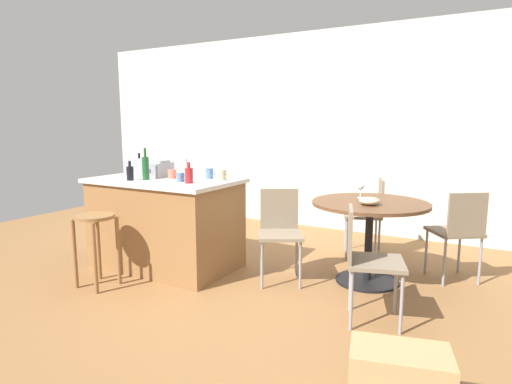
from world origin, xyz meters
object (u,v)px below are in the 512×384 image
(cup_3, at_px, (222,175))
(wooden_stool, at_px, (96,234))
(cup_0, at_px, (181,177))
(folding_chair_far, at_px, (459,229))
(bottle_4, at_px, (186,171))
(folding_chair_near, at_px, (366,255))
(dining_table, at_px, (369,221))
(serving_bowl, at_px, (369,201))
(bottle_1, at_px, (146,168))
(bottle_0, at_px, (189,175))
(bottle_3, at_px, (130,173))
(wine_glass, at_px, (361,187))
(bottle_2, at_px, (139,165))
(cup_2, at_px, (172,174))
(toolbox, at_px, (149,168))
(folding_chair_right, at_px, (280,228))
(cup_1, at_px, (209,173))
(kitchen_island, at_px, (166,223))
(folding_chair_left, at_px, (369,211))

(cup_3, bearing_deg, wooden_stool, -129.31)
(cup_0, relative_size, cup_3, 0.91)
(folding_chair_far, bearing_deg, bottle_4, -160.40)
(wooden_stool, distance_m, folding_chair_near, 2.35)
(dining_table, relative_size, serving_bowl, 5.82)
(folding_chair_far, xyz_separation_m, bottle_1, (-2.74, -1.13, 0.53))
(bottle_1, distance_m, serving_bowl, 2.15)
(bottle_0, height_order, cup_3, bottle_0)
(bottle_3, relative_size, bottle_4, 0.93)
(wine_glass, bearing_deg, bottle_3, -153.49)
(bottle_0, relative_size, bottle_2, 0.89)
(bottle_0, height_order, bottle_4, bottle_4)
(dining_table, height_order, cup_0, cup_0)
(wooden_stool, height_order, bottle_3, bottle_3)
(bottle_1, height_order, cup_2, bottle_1)
(wine_glass, bearing_deg, wooden_stool, -143.31)
(bottle_2, bearing_deg, dining_table, 6.67)
(dining_table, bearing_deg, bottle_1, -160.34)
(toolbox, distance_m, cup_0, 0.62)
(folding_chair_right, relative_size, cup_1, 7.36)
(folding_chair_far, bearing_deg, cup_0, -155.25)
(folding_chair_far, height_order, bottle_4, bottle_4)
(serving_bowl, bearing_deg, folding_chair_right, -166.11)
(folding_chair_far, xyz_separation_m, toolbox, (-2.93, -0.89, 0.49))
(cup_2, bearing_deg, cup_3, 14.46)
(cup_1, height_order, serving_bowl, cup_1)
(folding_chair_far, bearing_deg, bottle_0, -153.23)
(wine_glass, relative_size, serving_bowl, 0.80)
(bottle_0, bearing_deg, bottle_3, -168.63)
(kitchen_island, relative_size, bottle_3, 7.71)
(bottle_4, xyz_separation_m, wine_glass, (1.60, 0.62, -0.13))
(bottle_4, bearing_deg, bottle_0, -46.85)
(folding_chair_far, height_order, folding_chair_left, folding_chair_left)
(wooden_stool, distance_m, bottle_1, 0.80)
(folding_chair_far, relative_size, cup_1, 7.43)
(cup_0, distance_m, cup_2, 0.28)
(kitchen_island, height_order, bottle_0, bottle_0)
(kitchen_island, xyz_separation_m, bottle_1, (-0.10, -0.16, 0.57))
(folding_chair_far, relative_size, wine_glass, 5.99)
(cup_1, bearing_deg, folding_chair_far, 18.73)
(toolbox, relative_size, cup_0, 4.19)
(wine_glass, bearing_deg, cup_0, -150.95)
(folding_chair_far, distance_m, cup_1, 2.41)
(bottle_4, xyz_separation_m, serving_bowl, (1.77, 0.31, -0.20))
(bottle_2, bearing_deg, cup_2, -18.48)
(toolbox, height_order, cup_1, toolbox)
(folding_chair_far, relative_size, folding_chair_right, 1.01)
(bottle_1, bearing_deg, folding_chair_near, -2.21)
(cup_0, distance_m, wine_glass, 1.71)
(dining_table, bearing_deg, folding_chair_right, -155.22)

